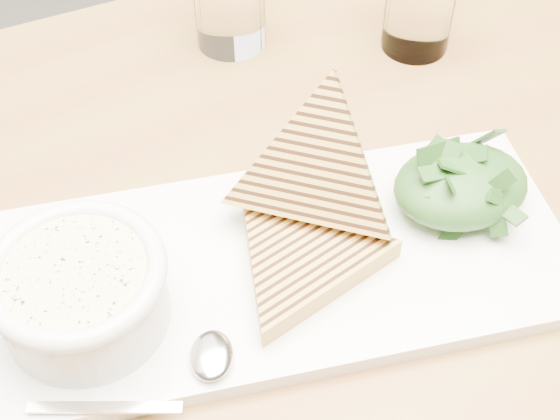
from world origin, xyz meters
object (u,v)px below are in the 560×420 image
object	(u,v)px
table_top	(428,235)
glass_far	(420,2)
platter	(288,264)
soup_bowl	(84,298)

from	to	relation	value
table_top	glass_far	bearing A→B (deg)	69.52
platter	soup_bowl	distance (m)	0.16
table_top	platter	size ratio (longest dim) A/B	2.83
table_top	soup_bowl	world-z (taller)	soup_bowl
glass_far	platter	bearing A→B (deg)	-132.30
platter	glass_far	xyz separation A→B (m)	(0.21, 0.24, 0.04)
soup_bowl	glass_far	bearing A→B (deg)	33.26
table_top	platter	xyz separation A→B (m)	(-0.13, -0.01, 0.03)
soup_bowl	glass_far	distance (m)	0.44
platter	soup_bowl	size ratio (longest dim) A/B	3.71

